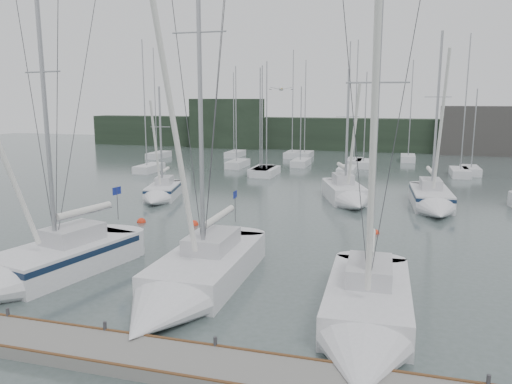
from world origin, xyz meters
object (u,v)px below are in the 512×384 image
sailboat_near_center (187,285)px  sailboat_near_right (366,324)px  sailboat_mid_c (348,196)px  buoy_b (376,233)px  sailboat_near_left (32,269)px  buoy_c (141,222)px  buoy_a (194,225)px  sailboat_mid_a (160,194)px  sailboat_mid_d (433,202)px

sailboat_near_center → sailboat_near_right: (7.33, -1.57, -0.03)m
sailboat_near_right → sailboat_mid_c: (-2.83, 22.34, 0.04)m
sailboat_mid_c → buoy_b: size_ratio=23.72×
sailboat_near_left → sailboat_near_right: size_ratio=1.07×
sailboat_near_right → buoy_c: sailboat_near_right is taller
sailboat_near_right → buoy_b: sailboat_near_right is taller
sailboat_near_center → buoy_a: sailboat_near_center is taller
sailboat_mid_a → buoy_a: (5.71, -6.61, -0.54)m
sailboat_mid_a → sailboat_mid_d: bearing=-7.3°
sailboat_near_center → sailboat_near_right: 7.49m
sailboat_mid_a → buoy_a: 8.75m
sailboat_near_right → sailboat_near_left: bearing=173.5°
sailboat_mid_a → sailboat_mid_d: 21.11m
sailboat_mid_d → buoy_c: sailboat_mid_d is taller
sailboat_mid_c → buoy_b: 8.66m
sailboat_mid_a → buoy_c: size_ratio=16.61×
sailboat_near_left → buoy_c: sailboat_near_left is taller
sailboat_near_right → buoy_b: (-0.32, 14.07, -0.57)m
buoy_a → buoy_c: buoy_a is taller
sailboat_near_center → buoy_b: sailboat_near_center is taller
sailboat_near_center → sailboat_near_right: bearing=-12.5°
sailboat_near_right → sailboat_mid_d: size_ratio=1.07×
sailboat_near_right → sailboat_mid_c: bearing=95.6°
sailboat_mid_a → sailboat_mid_d: sailboat_mid_d is taller
buoy_a → buoy_b: 11.58m
sailboat_mid_c → buoy_c: bearing=-161.1°
sailboat_near_center → buoy_c: sailboat_near_center is taller
sailboat_near_right → buoy_a: size_ratio=23.87×
sailboat_mid_a → buoy_c: bearing=-87.0°
sailboat_near_right → buoy_b: bearing=89.7°
buoy_c → sailboat_mid_d: bearing=26.0°
sailboat_mid_c → sailboat_mid_a: bearing=172.2°
sailboat_near_left → sailboat_near_right: (14.67, -1.24, -0.09)m
buoy_b → sailboat_mid_a: bearing=162.5°
buoy_a → buoy_b: (11.52, 1.16, 0.00)m
sailboat_near_center → buoy_c: (-8.17, 11.04, -0.60)m
sailboat_mid_d → buoy_c: 21.07m
buoy_b → buoy_a: bearing=-174.3°
sailboat_near_center → sailboat_mid_c: 21.25m
sailboat_mid_d → buoy_b: 8.65m
sailboat_mid_d → buoy_b: size_ratio=29.24×
sailboat_near_left → buoy_c: 11.41m
buoy_b → sailboat_near_center: bearing=-119.3°
sailboat_near_left → buoy_a: (2.82, 11.68, -0.66)m
buoy_a → sailboat_near_right: bearing=-47.5°
sailboat_near_left → buoy_c: bearing=107.3°
sailboat_near_right → sailboat_mid_d: 22.11m
sailboat_near_center → sailboat_near_right: sailboat_near_center is taller
sailboat_near_center → sailboat_mid_c: (4.49, 20.77, 0.01)m
sailboat_near_left → buoy_c: size_ratio=26.68×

